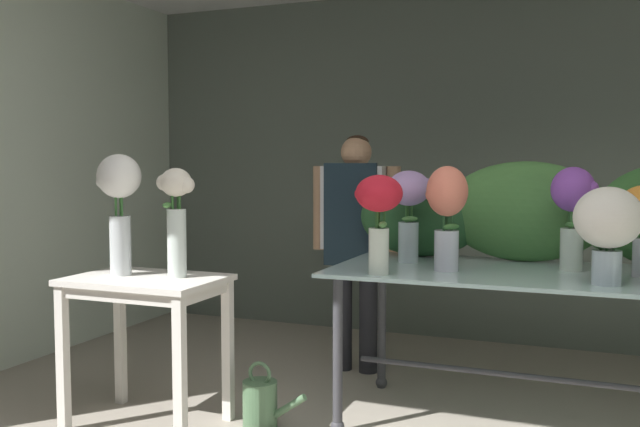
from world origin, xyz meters
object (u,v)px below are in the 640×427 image
object	(u,v)px
vase_crimson_anemones	(379,209)
vase_cream_lisianthus_tall	(176,215)
watering_can	(261,403)
vase_white_roses_tall	(119,199)
vase_coral_peonies	(446,209)
vase_ivory_lilies	(608,224)
side_table_white	(146,298)
vase_violet_hydrangea	(573,206)
display_table_glass	(526,294)
florist	(356,227)
vase_lilac_ranunculus	(409,203)

from	to	relation	value
vase_crimson_anemones	vase_cream_lisianthus_tall	size ratio (longest dim) A/B	0.87
watering_can	vase_white_roses_tall	bearing A→B (deg)	-164.45
vase_coral_peonies	watering_can	bearing A→B (deg)	-159.65
vase_white_roses_tall	vase_crimson_anemones	bearing A→B (deg)	12.51
vase_ivory_lilies	vase_white_roses_tall	world-z (taller)	vase_white_roses_tall
side_table_white	vase_white_roses_tall	xyz separation A→B (m)	(-0.16, -0.00, 0.51)
vase_ivory_lilies	vase_white_roses_tall	size ratio (longest dim) A/B	0.70
vase_white_roses_tall	watering_can	world-z (taller)	vase_white_roses_tall
vase_violet_hydrangea	vase_white_roses_tall	size ratio (longest dim) A/B	0.83
vase_coral_peonies	watering_can	world-z (taller)	vase_coral_peonies
vase_coral_peonies	vase_violet_hydrangea	size ratio (longest dim) A/B	1.01
display_table_glass	vase_ivory_lilies	world-z (taller)	vase_ivory_lilies
vase_coral_peonies	vase_ivory_lilies	size ratio (longest dim) A/B	1.20
vase_violet_hydrangea	vase_cream_lisianthus_tall	xyz separation A→B (m)	(-1.88, -0.71, -0.05)
florist	vase_violet_hydrangea	distance (m)	1.46
vase_lilac_ranunculus	vase_ivory_lilies	world-z (taller)	vase_lilac_ranunculus
side_table_white	vase_ivory_lilies	distance (m)	2.27
vase_crimson_anemones	vase_white_roses_tall	bearing A→B (deg)	-167.49
watering_can	vase_violet_hydrangea	bearing A→B (deg)	21.03
display_table_glass	florist	world-z (taller)	florist
vase_ivory_lilies	display_table_glass	bearing A→B (deg)	143.86
vase_violet_hydrangea	vase_white_roses_tall	bearing A→B (deg)	-160.72
vase_lilac_ranunculus	vase_ivory_lilies	xyz separation A→B (m)	(1.00, -0.36, -0.05)
display_table_glass	vase_crimson_anemones	bearing A→B (deg)	-150.80
florist	vase_cream_lisianthus_tall	distance (m)	1.37
vase_violet_hydrangea	vase_cream_lisianthus_tall	bearing A→B (deg)	-159.19
florist	watering_can	world-z (taller)	florist
vase_coral_peonies	vase_crimson_anemones	xyz separation A→B (m)	(-0.28, -0.23, 0.01)
florist	vase_lilac_ranunculus	xyz separation A→B (m)	(0.50, -0.55, 0.20)
vase_violet_hydrangea	vase_ivory_lilies	xyz separation A→B (m)	(0.16, -0.37, -0.06)
florist	vase_lilac_ranunculus	distance (m)	0.77
display_table_glass	watering_can	xyz separation A→B (m)	(-1.27, -0.46, -0.58)
vase_coral_peonies	vase_violet_hydrangea	xyz separation A→B (m)	(0.59, 0.24, 0.01)
side_table_white	vase_crimson_anemones	xyz separation A→B (m)	(1.16, 0.29, 0.47)
vase_cream_lisianthus_tall	florist	bearing A→B (deg)	67.00
display_table_glass	vase_ivory_lilies	size ratio (longest dim) A/B	4.42
display_table_glass	side_table_white	distance (m)	1.94
vase_ivory_lilies	vase_crimson_anemones	bearing A→B (deg)	-174.47
vase_cream_lisianthus_tall	vase_coral_peonies	bearing A→B (deg)	20.24
display_table_glass	vase_violet_hydrangea	bearing A→B (deg)	26.00
vase_coral_peonies	display_table_glass	bearing A→B (deg)	19.74
vase_ivory_lilies	vase_lilac_ranunculus	bearing A→B (deg)	160.06
vase_coral_peonies	vase_ivory_lilies	distance (m)	0.77
display_table_glass	vase_violet_hydrangea	distance (m)	0.50
display_table_glass	vase_lilac_ranunculus	bearing A→B (deg)	171.62
vase_ivory_lilies	vase_cream_lisianthus_tall	distance (m)	2.07
vase_coral_peonies	vase_ivory_lilies	xyz separation A→B (m)	(0.75, -0.13, -0.04)
display_table_glass	vase_lilac_ranunculus	distance (m)	0.78
vase_violet_hydrangea	vase_white_roses_tall	world-z (taller)	vase_white_roses_tall
florist	vase_crimson_anemones	bearing A→B (deg)	-65.27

